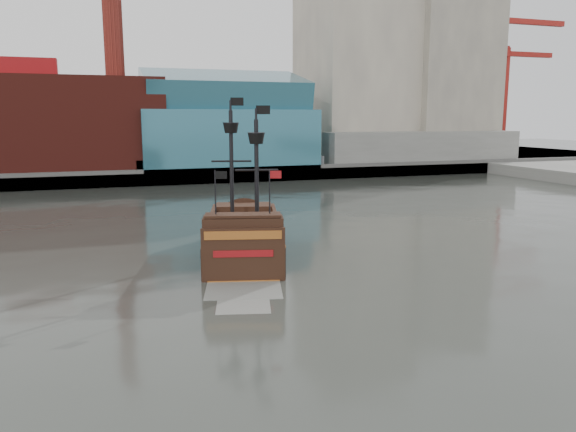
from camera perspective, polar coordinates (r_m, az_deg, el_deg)
name	(u,v)px	position (r m, az deg, el deg)	size (l,w,h in m)	color
ground	(329,308)	(32.59, 4.20, -9.31)	(400.00, 400.00, 0.00)	#292C27
promenade_far	(156,164)	(121.23, -13.26, 5.14)	(220.00, 60.00, 2.00)	slate
seawall	(176,177)	(92.02, -11.34, 3.93)	(220.00, 1.00, 2.60)	#4C4C49
skyline	(183,44)	(114.94, -10.65, 16.75)	(149.00, 45.00, 62.00)	#7C604A
crane_a	(502,81)	(143.08, 20.95, 12.73)	(22.50, 4.00, 32.25)	slate
crane_b	(506,98)	(156.74, 21.24, 11.12)	(19.10, 4.00, 26.25)	slate
pirate_ship	(244,242)	(43.79, -4.51, -2.64)	(9.55, 18.35, 13.17)	black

